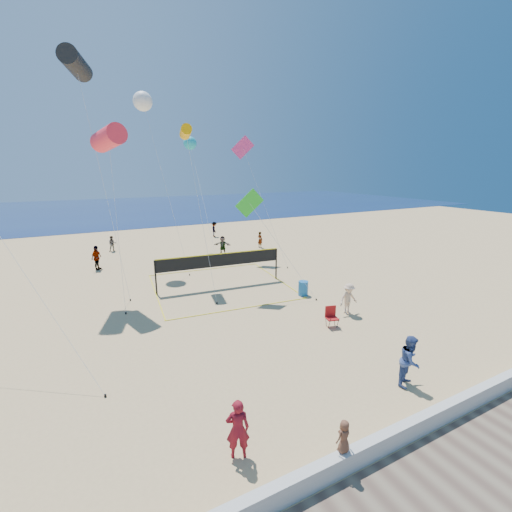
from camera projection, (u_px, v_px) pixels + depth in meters
name	position (u px, v px, depth m)	size (l,w,h in m)	color
ground	(298.00, 397.00, 11.65)	(120.00, 120.00, 0.00)	tan
ocean	(114.00, 209.00, 64.96)	(140.00, 50.00, 0.03)	navy
seawall	(362.00, 453.00, 8.99)	(32.00, 0.30, 0.60)	silver
woman	(238.00, 429.00, 9.06)	(0.64, 0.42, 1.75)	maroon
toddler	(344.00, 436.00, 8.59)	(0.43, 0.28, 0.88)	brown
bystander_a	(410.00, 361.00, 12.14)	(0.92, 0.71, 1.89)	#334781
bystander_b	(348.00, 299.00, 18.15)	(1.09, 0.63, 1.69)	#DAB491
far_person_0	(97.00, 258.00, 26.05)	(1.10, 0.46, 1.88)	gray
far_person_1	(223.00, 245.00, 30.86)	(1.53, 0.49, 1.65)	gray
far_person_2	(260.00, 240.00, 33.43)	(0.57, 0.38, 1.57)	gray
far_person_3	(112.00, 244.00, 31.85)	(0.71, 0.56, 1.47)	gray
far_person_4	(214.00, 229.00, 38.73)	(1.09, 0.63, 1.69)	gray
camp_chair	(331.00, 315.00, 16.76)	(0.66, 0.78, 1.14)	maroon
trash_barrel	(303.00, 288.00, 20.92)	(0.59, 0.59, 0.89)	#1960A3
volleyball_net	(220.00, 264.00, 22.26)	(9.05, 8.91, 2.23)	black
kite_0	(108.00, 138.00, 18.66)	(1.83, 4.41, 9.89)	#FF2B3D
kite_1	(75.00, 64.00, 19.15)	(2.30, 4.83, 13.97)	black
kite_2	(186.00, 132.00, 21.68)	(0.99, 6.02, 10.26)	#F3A801
kite_4	(252.00, 207.00, 19.98)	(3.86, 3.08, 6.46)	green
kite_5	(245.00, 152.00, 28.07)	(2.37, 5.38, 10.19)	#CD317F
kite_6	(143.00, 101.00, 24.70)	(2.54, 5.08, 12.94)	white
kite_7	(190.00, 143.00, 31.89)	(1.58, 8.28, 10.44)	#1AA2B8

